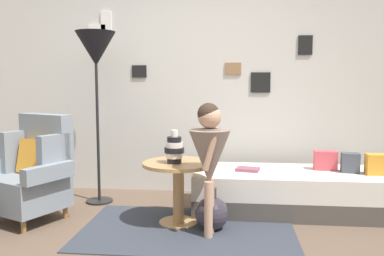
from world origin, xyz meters
name	(u,v)px	position (x,y,z in m)	size (l,w,h in m)	color
gallery_wall	(188,80)	(0.00, 1.95, 1.30)	(4.80, 0.12, 2.60)	beige
rug	(188,229)	(0.15, 0.63, 0.01)	(1.82, 1.17, 0.01)	#333842
armchair	(33,172)	(-1.31, 0.78, 0.44)	(0.89, 0.81, 0.97)	olive
daybed	(291,191)	(1.10, 1.26, 0.20)	(1.90, 0.81, 0.40)	#4C4742
pillow_head	(377,165)	(1.87, 1.18, 0.50)	(0.19, 0.12, 0.20)	orange
pillow_mid	(350,163)	(1.66, 1.26, 0.50)	(0.17, 0.12, 0.19)	#474C56
pillow_back	(325,160)	(1.45, 1.36, 0.50)	(0.22, 0.12, 0.19)	#D64C56
side_table	(178,179)	(0.05, 0.78, 0.41)	(0.64, 0.64, 0.56)	tan
vase_striped	(174,149)	(0.02, 0.74, 0.68)	(0.17, 0.17, 0.29)	black
floor_lamp	(96,55)	(-0.89, 1.37, 1.55)	(0.41, 0.41, 1.79)	black
person_child	(209,152)	(0.34, 0.51, 0.70)	(0.34, 0.34, 1.10)	tan
book_on_daybed	(248,169)	(0.67, 1.23, 0.42)	(0.22, 0.16, 0.03)	#8C4B5E
demijohn_near	(212,213)	(0.35, 0.65, 0.15)	(0.29, 0.29, 0.37)	#332D38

